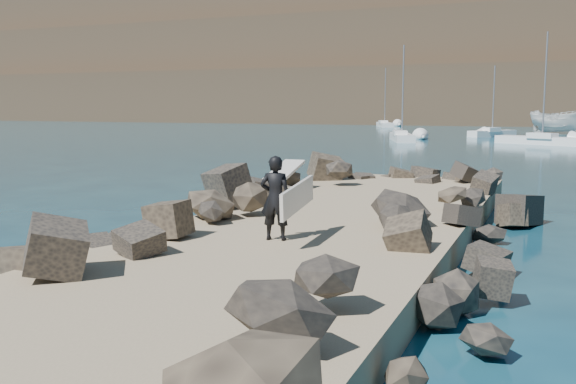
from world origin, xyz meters
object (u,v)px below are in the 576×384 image
boat_imported (559,121)px  sailboat_e (384,124)px  surfer_with_board (279,198)px  surfboard_resting (281,178)px

boat_imported → sailboat_e: sailboat_e is taller
sailboat_e → surfer_with_board: bearing=-77.1°
surfer_with_board → sailboat_e: bearing=102.9°
boat_imported → sailboat_e: size_ratio=0.81×
surfboard_resting → sailboat_e: size_ratio=0.29×
surfboard_resting → sailboat_e: sailboat_e is taller
boat_imported → sailboat_e: bearing=85.6°
surfboard_resting → surfer_with_board: bearing=-69.6°
sailboat_e → surfboard_resting: bearing=-77.9°
surfboard_resting → surfer_with_board: size_ratio=1.31×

